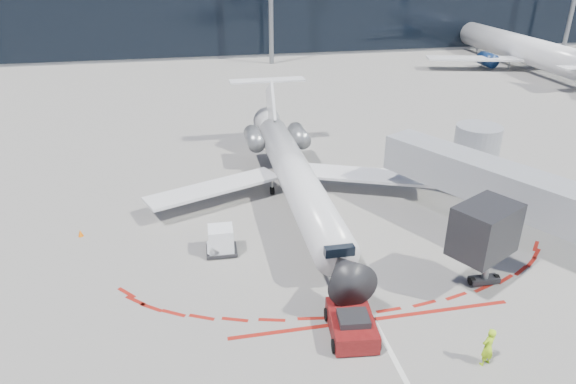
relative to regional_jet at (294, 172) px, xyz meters
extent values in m
plane|color=slate|center=(1.13, -1.87, -2.12)|extent=(260.00, 260.00, 0.00)
cube|color=silver|center=(1.13, 0.13, -2.12)|extent=(0.25, 40.00, 0.01)
cube|color=maroon|center=(1.13, -13.37, -2.12)|extent=(14.00, 0.25, 0.01)
cube|color=gray|center=(1.13, 63.13, 2.88)|extent=(150.00, 24.00, 10.00)
cube|color=black|center=(1.13, 51.08, 2.88)|extent=(150.00, 0.20, 9.00)
cube|color=gray|center=(10.13, -6.37, 1.48)|extent=(8.22, 12.61, 2.30)
cube|color=black|center=(7.08, -12.11, 1.48)|extent=(3.86, 3.44, 2.60)
cylinder|color=slate|center=(7.88, -11.71, -0.92)|extent=(0.36, 0.36, 2.40)
cube|color=black|center=(7.88, -11.71, -1.90)|extent=(1.60, 0.60, 0.30)
cylinder|color=gray|center=(13.19, -0.63, 0.28)|extent=(3.20, 3.20, 4.80)
cylinder|color=black|center=(13.19, -0.63, -1.87)|extent=(4.00, 4.00, 0.50)
cylinder|color=silver|center=(0.00, -1.05, -0.03)|extent=(2.40, 19.59, 2.40)
cone|color=black|center=(0.00, -12.09, -0.03)|extent=(2.40, 2.49, 2.40)
cone|color=silver|center=(0.00, 10.35, -0.03)|extent=(2.40, 3.21, 2.40)
cube|color=black|center=(0.00, -10.66, 0.46)|extent=(1.51, 1.25, 0.49)
cube|color=silver|center=(-5.52, 0.29, -0.83)|extent=(9.54, 5.65, 0.28)
cube|color=silver|center=(5.52, 0.29, -0.83)|extent=(9.54, 5.65, 0.28)
cube|color=silver|center=(0.00, 9.46, 2.11)|extent=(0.22, 4.18, 4.25)
cube|color=silver|center=(0.00, 11.33, 3.71)|extent=(6.41, 1.42, 0.14)
cylinder|color=slate|center=(-1.83, 6.79, 0.19)|extent=(1.34, 3.03, 1.34)
cylinder|color=slate|center=(1.83, 6.79, 0.19)|extent=(1.34, 3.03, 1.34)
cylinder|color=black|center=(0.00, -9.24, -1.87)|extent=(0.20, 0.50, 0.50)
cylinder|color=black|center=(-1.34, 1.18, -1.84)|extent=(0.27, 0.57, 0.57)
cylinder|color=black|center=(1.34, 1.18, -1.84)|extent=(0.27, 0.57, 0.57)
cylinder|color=slate|center=(0.00, -9.24, -1.63)|extent=(0.16, 0.16, 0.98)
cube|color=#520B0C|center=(-0.23, -14.13, -1.58)|extent=(2.29, 3.33, 0.88)
cube|color=black|center=(-0.26, -14.42, -0.99)|extent=(1.49, 1.32, 0.34)
cylinder|color=slate|center=(0.01, -11.98, -1.78)|extent=(0.38, 2.55, 0.10)
cylinder|color=black|center=(-1.27, -15.10, -1.81)|extent=(0.34, 0.65, 0.63)
cylinder|color=black|center=(0.58, -15.30, -1.81)|extent=(0.34, 0.65, 0.63)
cylinder|color=black|center=(-1.04, -12.95, -1.81)|extent=(0.34, 0.65, 0.63)
cylinder|color=black|center=(0.82, -13.15, -1.81)|extent=(0.34, 0.65, 0.63)
imported|color=#ABE618|center=(4.83, -17.05, -1.18)|extent=(0.79, 0.64, 1.88)
cube|color=black|center=(-5.54, -6.00, -1.96)|extent=(1.81, 1.55, 0.19)
cube|color=white|center=(-5.54, -6.00, -1.17)|extent=(1.45, 1.37, 1.42)
cylinder|color=black|center=(-6.26, -6.56, -2.03)|extent=(0.09, 0.18, 0.18)
cylinder|color=black|center=(-4.85, -6.60, -2.03)|extent=(0.09, 0.18, 0.18)
cylinder|color=black|center=(-6.23, -5.41, -2.03)|extent=(0.09, 0.18, 0.18)
cylinder|color=black|center=(-4.82, -5.45, -2.03)|extent=(0.09, 0.18, 0.18)
cone|color=#FF6C05|center=(-13.93, -2.42, -1.90)|extent=(0.32, 0.32, 0.45)
camera|label=1|loc=(-6.67, -31.74, 14.07)|focal=32.00mm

